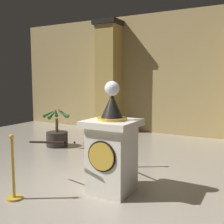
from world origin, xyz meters
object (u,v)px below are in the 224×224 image
Objects in this scene: potted_palm_left at (57,136)px; stanchion_far at (13,177)px; stanchion_near at (120,150)px; pedestal_clock at (112,149)px.

stanchion_far is at bearing -61.15° from potted_palm_left.
pedestal_clock is at bearing -69.02° from stanchion_near.
potted_palm_left is at bearing 144.63° from pedestal_clock.
stanchion_far is 0.94× the size of potted_palm_left.
stanchion_near is 1.05× the size of stanchion_far.
pedestal_clock reaches higher than stanchion_near.
stanchion_far is 3.35m from potted_palm_left.
pedestal_clock is 1.30m from stanchion_near.
stanchion_far is (-0.72, -2.13, -0.02)m from stanchion_near.
pedestal_clock reaches higher than potted_palm_left.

